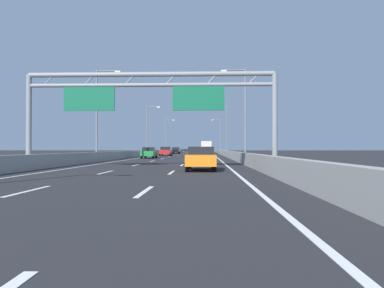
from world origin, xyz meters
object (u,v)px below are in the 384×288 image
streetlamp_right_far (226,127)px  white_car (194,150)px  streetlamp_left_mid (99,109)px  streetlamp_left_far (148,127)px  orange_car (201,158)px  black_car (176,151)px  sign_gantry (149,95)px  streetlamp_left_distant (166,134)px  box_truck (206,147)px  streetlamp_right_distant (219,134)px  red_car (166,151)px  yellow_car (176,150)px  green_car (149,153)px  streetlamp_right_mid (243,108)px

streetlamp_right_far → white_car: bearing=99.6°
streetlamp_left_mid → streetlamp_right_far: bearing=66.1°
streetlamp_left_far → orange_car: 51.25m
streetlamp_right_far → black_car: streetlamp_right_far is taller
sign_gantry → streetlamp_left_distant: (-7.36, 81.54, 0.57)m
box_truck → orange_car: bearing=-90.3°
streetlamp_right_far → sign_gantry: bearing=-99.0°
box_truck → streetlamp_left_far: bearing=-120.6°
white_car → box_truck: bearing=-81.5°
streetlamp_left_far → white_car: (7.52, 43.80, -4.62)m
white_car → streetlamp_right_distant: bearing=-53.7°
streetlamp_right_far → red_car: bearing=-148.2°
streetlamp_right_far → streetlamp_left_distant: (-14.93, 33.70, 0.00)m
streetlamp_left_far → streetlamp_left_mid: bearing=-90.0°
yellow_car → white_car: bearing=79.4°
streetlamp_left_distant → red_car: streetlamp_left_distant is taller
streetlamp_right_far → yellow_car: size_ratio=2.06×
streetlamp_left_far → streetlamp_right_far: (14.93, 0.00, 0.00)m
streetlamp_left_mid → green_car: 12.15m
yellow_car → orange_car: yellow_car is taller
streetlamp_left_distant → black_car: streetlamp_left_distant is taller
streetlamp_right_distant → red_car: streetlamp_right_distant is taller
streetlamp_left_mid → streetlamp_left_far: same height
black_car → white_car: bearing=82.5°
sign_gantry → streetlamp_left_far: 48.41m
streetlamp_left_far → yellow_car: streetlamp_left_far is taller
sign_gantry → streetlamp_right_distant: streetlamp_right_distant is taller
yellow_car → green_car: bearing=-90.0°
streetlamp_left_mid → streetlamp_right_mid: same height
streetlamp_left_far → orange_car: (10.84, -49.88, -4.66)m
streetlamp_right_mid → yellow_car: 58.15m
streetlamp_right_far → streetlamp_right_distant: (0.00, 33.70, 0.00)m
streetlamp_left_mid → red_car: bearing=81.4°
streetlamp_left_mid → orange_car: size_ratio=2.15×
streetlamp_left_distant → streetlamp_right_distant: same height
streetlamp_right_mid → streetlamp_left_far: size_ratio=1.00×
streetlamp_left_distant → streetlamp_right_distant: (14.93, 0.00, 0.00)m
green_car → box_truck: bearing=79.8°
streetlamp_left_far → sign_gantry: bearing=-81.2°
red_car → streetlamp_right_distant: bearing=75.0°
streetlamp_right_distant → box_truck: size_ratio=1.13×
sign_gantry → streetlamp_left_mid: size_ratio=1.75×
sign_gantry → orange_car: bearing=-30.3°
sign_gantry → streetlamp_left_distant: bearing=95.2°
sign_gantry → white_car: sign_gantry is taller
streetlamp_left_distant → orange_car: 84.41m
black_car → red_car: (0.14, -23.51, 0.03)m
streetlamp_right_mid → streetlamp_left_distant: (-14.93, 67.40, 0.00)m
streetlamp_left_mid → black_car: 50.86m
yellow_car → white_car: yellow_car is taller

